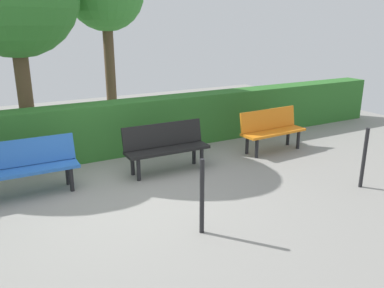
# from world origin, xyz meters

# --- Properties ---
(ground_plane) EXTENTS (16.88, 16.88, 0.00)m
(ground_plane) POSITION_xyz_m (0.00, 0.00, 0.00)
(ground_plane) COLOR gray
(bench_orange) EXTENTS (1.47, 0.52, 0.86)m
(bench_orange) POSITION_xyz_m (-3.42, -0.72, 0.48)
(bench_orange) COLOR orange
(bench_orange) RESTS_ON ground_plane
(bench_black) EXTENTS (1.54, 0.48, 0.86)m
(bench_black) POSITION_xyz_m (-0.99, -0.72, 0.48)
(bench_black) COLOR black
(bench_black) RESTS_ON ground_plane
(bench_blue) EXTENTS (1.62, 0.48, 0.86)m
(bench_blue) POSITION_xyz_m (1.37, -0.85, 0.48)
(bench_blue) COLOR blue
(bench_blue) RESTS_ON ground_plane
(hedge_row) EXTENTS (12.88, 0.56, 1.08)m
(hedge_row) POSITION_xyz_m (-1.09, -2.06, 0.54)
(hedge_row) COLOR #2D6B28
(hedge_row) RESTS_ON ground_plane
(railing_post_near) EXTENTS (0.06, 0.06, 1.00)m
(railing_post_near) POSITION_xyz_m (-3.46, 1.51, 0.50)
(railing_post_near) COLOR black
(railing_post_near) RESTS_ON ground_plane
(railing_post_mid) EXTENTS (0.06, 0.06, 1.00)m
(railing_post_mid) POSITION_xyz_m (-0.45, 1.51, 0.50)
(railing_post_mid) COLOR black
(railing_post_mid) RESTS_ON ground_plane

